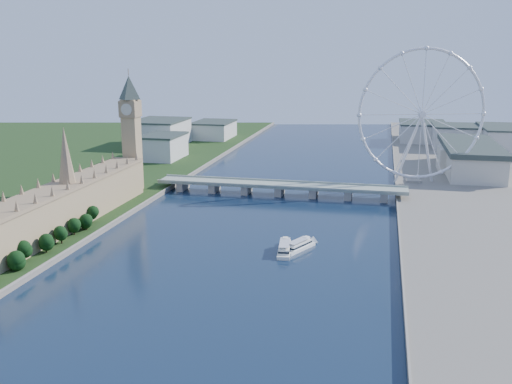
% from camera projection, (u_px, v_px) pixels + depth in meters
% --- Properties ---
extents(ground, '(2000.00, 2000.00, 0.00)m').
position_uv_depth(ground, '(141.00, 379.00, 218.98)').
color(ground, '#16303E').
rests_on(ground, ground).
extents(tree_row, '(9.04, 217.04, 20.12)m').
position_uv_depth(tree_row, '(3.00, 266.00, 310.92)').
color(tree_row, black).
rests_on(tree_row, ground).
extents(parliament_range, '(24.00, 200.00, 70.00)m').
position_uv_depth(parliament_range, '(69.00, 203.00, 402.76)').
color(parliament_range, tan).
rests_on(parliament_range, ground).
extents(big_ben, '(20.02, 20.02, 110.00)m').
position_uv_depth(big_ben, '(131.00, 118.00, 493.76)').
color(big_ben, tan).
rests_on(big_ben, ground).
extents(westminster_bridge, '(220.00, 22.00, 9.50)m').
position_uv_depth(westminster_bridge, '(280.00, 187.00, 501.89)').
color(westminster_bridge, gray).
rests_on(westminster_bridge, ground).
extents(london_eye, '(113.60, 39.12, 124.30)m').
position_uv_depth(london_eye, '(422.00, 115.00, 514.40)').
color(london_eye, silver).
rests_on(london_eye, ground).
extents(county_hall, '(54.00, 144.00, 35.00)m').
position_uv_depth(county_hall, '(468.00, 174.00, 589.89)').
color(county_hall, beige).
rests_on(county_hall, ground).
extents(city_skyline, '(505.00, 280.00, 32.00)m').
position_uv_depth(city_skyline, '(345.00, 136.00, 737.81)').
color(city_skyline, beige).
rests_on(city_skyline, ground).
extents(tour_boat_near, '(11.82, 32.83, 7.12)m').
position_uv_depth(tour_boat_near, '(285.00, 252.00, 357.60)').
color(tour_boat_near, white).
rests_on(tour_boat_near, ground).
extents(tour_boat_far, '(20.29, 30.53, 6.68)m').
position_uv_depth(tour_boat_far, '(299.00, 250.00, 362.93)').
color(tour_boat_far, white).
rests_on(tour_boat_far, ground).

